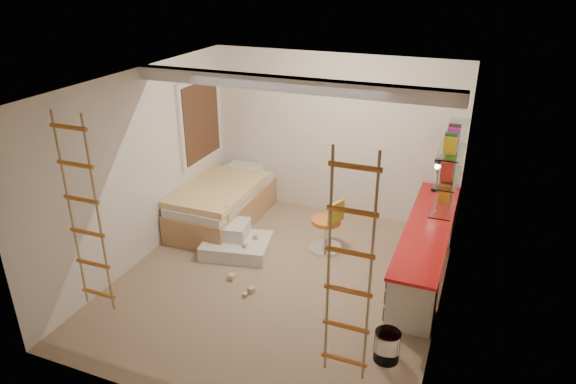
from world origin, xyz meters
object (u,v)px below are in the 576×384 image
at_px(swivel_chair, 327,232).
at_px(play_platform, 234,241).
at_px(desk, 426,248).
at_px(bed, 223,203).

height_order(swivel_chair, play_platform, swivel_chair).
xyz_separation_m(desk, play_platform, (-2.61, -0.40, -0.24)).
relative_size(desk, play_platform, 2.67).
bearing_deg(bed, desk, -6.49).
height_order(bed, play_platform, bed).
height_order(desk, swivel_chair, swivel_chair).
height_order(desk, play_platform, desk).
distance_m(bed, swivel_chair, 1.83).
distance_m(bed, play_platform, 0.98).
bearing_deg(play_platform, bed, 127.61).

